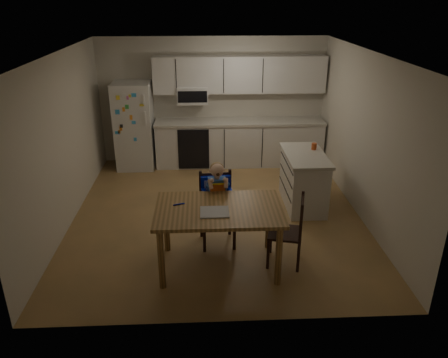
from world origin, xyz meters
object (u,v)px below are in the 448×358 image
kitchen_island (303,180)px  chair_booster (217,195)px  refrigerator (134,126)px  red_cup (314,146)px  dining_table (219,216)px  chair_side (293,227)px

kitchen_island → chair_booster: chair_booster is taller
refrigerator → chair_booster: size_ratio=1.41×
kitchen_island → chair_booster: bearing=-143.1°
kitchen_island → red_cup: (0.19, 0.22, 0.50)m
dining_table → kitchen_island: bearing=49.7°
red_cup → chair_side: red_cup is taller
dining_table → chair_booster: (-0.00, 0.62, 0.00)m
kitchen_island → refrigerator: bearing=147.6°
dining_table → refrigerator: bearing=113.0°
kitchen_island → chair_booster: (-1.45, -1.09, 0.28)m
chair_booster → chair_side: bearing=-37.5°
kitchen_island → dining_table: bearing=-130.3°
chair_booster → chair_side: (0.95, -0.59, -0.19)m
kitchen_island → dining_table: (-1.45, -1.71, 0.28)m
chair_booster → chair_side: 1.13m
dining_table → chair_side: bearing=1.7°
refrigerator → chair_side: refrigerator is taller
chair_booster → chair_side: size_ratio=1.27×
refrigerator → chair_booster: refrigerator is taller
chair_side → kitchen_island: bearing=177.0°
dining_table → chair_booster: bearing=90.4°
kitchen_island → red_cup: 0.57m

